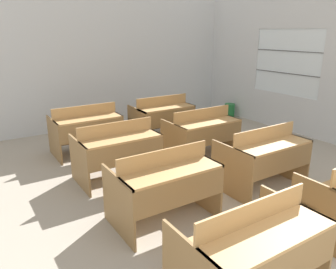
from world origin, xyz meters
TOP-DOWN VIEW (x-y plane):
  - wall_back at (0.00, 7.44)m, footprint 7.02×0.06m
  - bench_front_left at (-0.91, 1.67)m, footprint 1.18×0.80m
  - bench_second_left at (-0.89, 3.05)m, footprint 1.18×0.80m
  - bench_second_right at (0.77, 3.05)m, footprint 1.18×0.80m
  - bench_third_left at (-0.87, 4.42)m, footprint 1.18×0.80m
  - bench_third_right at (0.75, 4.42)m, footprint 1.18×0.80m
  - bench_back_left at (-0.88, 5.77)m, footprint 1.18×0.80m
  - bench_back_right at (0.76, 5.77)m, footprint 1.18×0.80m
  - wastepaper_bin at (3.23, 6.38)m, footprint 0.26×0.26m

SIDE VIEW (x-z plane):
  - wastepaper_bin at x=3.23m, z-range 0.00..0.35m
  - bench_front_left at x=-0.91m, z-range 0.02..0.93m
  - bench_second_left at x=-0.89m, z-range 0.02..0.93m
  - bench_second_right at x=0.77m, z-range 0.02..0.93m
  - bench_third_left at x=-0.87m, z-range 0.02..0.93m
  - bench_third_right at x=0.75m, z-range 0.02..0.93m
  - bench_back_left at x=-0.88m, z-range 0.02..0.93m
  - bench_back_right at x=0.76m, z-range 0.02..0.93m
  - wall_back at x=0.00m, z-range 0.00..3.11m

